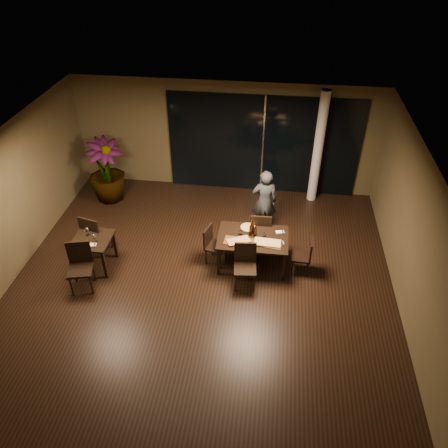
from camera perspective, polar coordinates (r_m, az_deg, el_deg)
ground at (r=9.32m, az=-2.93°, el=-7.88°), size 8.00×8.00×0.00m
wall_back at (r=11.78m, az=0.22°, el=11.37°), size 8.00×0.10×3.00m
wall_front at (r=5.75m, az=-10.97°, el=-25.44°), size 8.00×0.10×3.00m
wall_left at (r=9.83m, az=-27.19°, el=1.36°), size 0.10×8.00×3.00m
wall_right at (r=8.68m, az=24.14°, el=-2.53°), size 0.10×8.00×3.00m
ceiling at (r=7.52m, az=-3.64°, el=8.76°), size 8.00×8.00×0.04m
window_panel at (r=11.69m, az=5.11°, el=10.21°), size 5.00×0.06×2.70m
column at (r=11.40m, az=12.20°, el=9.61°), size 0.24×0.24×3.00m
main_table at (r=9.38m, az=3.81°, el=-2.07°), size 1.50×1.00×0.75m
side_table at (r=9.76m, az=-16.78°, el=-2.45°), size 0.80×0.80×0.75m
chair_main_far at (r=9.87m, az=4.80°, el=-0.69°), size 0.49×0.49×1.00m
chair_main_near at (r=9.00m, az=2.77°, el=-5.08°), size 0.50×0.50×0.98m
chair_main_left at (r=9.55m, az=-1.50°, el=-2.52°), size 0.51×0.51×0.90m
chair_main_right at (r=9.45m, az=10.56°, el=-3.92°), size 0.42×0.42×0.85m
chair_side_far at (r=10.11m, az=-16.60°, el=-1.11°), size 0.59×0.59×1.05m
chair_side_near at (r=9.38m, az=-18.27°, el=-4.91°), size 0.59×0.59×1.05m
diner at (r=10.33m, az=5.29°, el=2.93°), size 0.60×0.44×1.65m
potted_plant at (r=11.88m, az=-15.12°, el=6.73°), size 1.31×1.31×1.70m
pizza_board_left at (r=9.19m, az=1.90°, el=-2.29°), size 0.63×0.35×0.01m
pizza_board_right at (r=9.18m, az=5.70°, el=-2.52°), size 0.65×0.40×0.01m
oblong_pizza_left at (r=9.18m, az=1.90°, el=-2.21°), size 0.51×0.39×0.02m
oblong_pizza_right at (r=9.17m, az=5.70°, el=-2.44°), size 0.55×0.27×0.02m
round_pizza at (r=9.58m, az=3.16°, el=-0.45°), size 0.32×0.32×0.01m
bottle_a at (r=9.29m, az=3.52°, el=-0.67°), size 0.07×0.07×0.31m
bottle_b at (r=9.26m, az=4.09°, el=-0.86°), size 0.07×0.07×0.30m
bottle_c at (r=9.34m, az=3.73°, el=-0.34°), size 0.08×0.08×0.35m
tumbler_left at (r=9.36m, az=2.16°, el=-1.11°), size 0.08×0.08×0.10m
tumbler_right at (r=9.36m, az=5.30°, el=-1.36°), size 0.07×0.07×0.08m
napkin_near at (r=9.22m, az=7.25°, el=-2.47°), size 0.20×0.15×0.01m
napkin_far at (r=9.52m, az=7.32°, el=-1.04°), size 0.20×0.14×0.01m
wine_glass_a at (r=9.76m, az=-17.43°, el=-0.96°), size 0.08×0.08×0.19m
wine_glass_b at (r=9.51m, az=-16.53°, el=-1.83°), size 0.08×0.08×0.19m
side_napkin at (r=9.50m, az=-16.88°, el=-2.62°), size 0.19×0.14×0.01m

